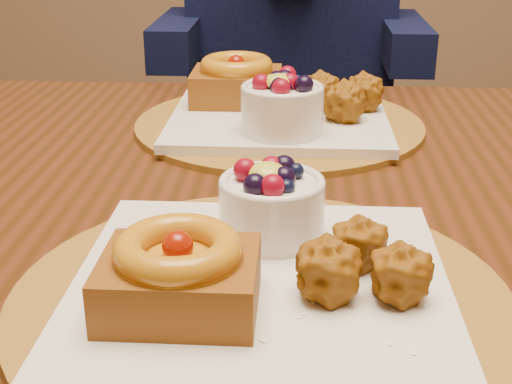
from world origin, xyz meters
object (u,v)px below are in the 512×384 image
dining_table (272,256)px  place_setting_near (258,270)px  place_setting_far (276,107)px  chair_far (261,153)px

dining_table → place_setting_near: 0.24m
dining_table → place_setting_far: place_setting_far is taller
place_setting_far → place_setting_near: bearing=-89.9°
dining_table → place_setting_near: size_ratio=4.21×
place_setting_far → chair_far: (-0.06, 0.77, -0.34)m
place_setting_near → chair_far: (-0.06, 1.20, -0.34)m
chair_far → dining_table: bearing=-72.1°
chair_far → place_setting_far: bearing=-71.3°
dining_table → chair_far: (-0.07, 0.99, -0.23)m
dining_table → chair_far: bearing=93.8°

